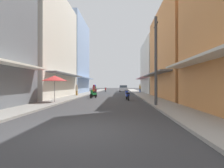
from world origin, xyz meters
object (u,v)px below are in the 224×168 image
(vendor_umbrella, at_px, (55,78))
(motorbike_maroon, at_px, (95,91))
(motorbike_orange, at_px, (94,91))
(motorbike_green, at_px, (93,94))
(motorbike_red, at_px, (106,90))
(utility_pole, at_px, (156,61))
(pedestrian_far, at_px, (77,90))
(parked_car, at_px, (123,88))
(pedestrian_midway, at_px, (140,88))
(motorbike_blue, at_px, (127,95))

(vendor_umbrella, bearing_deg, motorbike_maroon, 79.90)
(motorbike_orange, bearing_deg, vendor_umbrella, -103.81)
(motorbike_green, bearing_deg, vendor_umbrella, -112.17)
(motorbike_red, relative_size, utility_pole, 0.28)
(motorbike_red, distance_m, pedestrian_far, 14.93)
(motorbike_maroon, relative_size, parked_car, 0.42)
(motorbike_red, xyz_separation_m, utility_pole, (5.84, -25.65, 2.77))
(motorbike_maroon, bearing_deg, pedestrian_far, -147.60)
(motorbike_red, bearing_deg, utility_pole, -77.18)
(utility_pole, bearing_deg, pedestrian_far, 127.80)
(motorbike_maroon, relative_size, pedestrian_midway, 1.07)
(motorbike_blue, relative_size, vendor_umbrella, 0.77)
(motorbike_orange, height_order, motorbike_green, motorbike_orange)
(parked_car, bearing_deg, motorbike_maroon, -105.94)
(motorbike_green, distance_m, parked_car, 19.92)
(motorbike_orange, bearing_deg, motorbike_maroon, 93.41)
(motorbike_red, xyz_separation_m, motorbike_maroon, (-0.34, -13.21, 0.20))
(motorbike_orange, distance_m, parked_car, 17.63)
(motorbike_blue, xyz_separation_m, motorbike_maroon, (-4.36, 7.09, 0.20))
(motorbike_orange, xyz_separation_m, pedestrian_far, (-2.47, 0.86, 0.08))
(motorbike_blue, xyz_separation_m, pedestrian_far, (-6.69, 5.61, 0.29))
(pedestrian_midway, xyz_separation_m, vendor_umbrella, (-9.33, -19.98, 1.18))
(vendor_umbrella, bearing_deg, motorbike_green, 67.83)
(motorbike_green, relative_size, motorbike_maroon, 1.00)
(motorbike_red, relative_size, vendor_umbrella, 0.77)
(motorbike_blue, relative_size, parked_car, 0.43)
(motorbike_red, xyz_separation_m, motorbike_blue, (4.02, -20.30, 0.00))
(motorbike_green, height_order, motorbike_maroon, motorbike_maroon)
(motorbike_maroon, distance_m, pedestrian_midway, 12.03)
(motorbike_blue, height_order, parked_car, parked_car)
(motorbike_blue, relative_size, pedestrian_midway, 1.09)
(motorbike_orange, distance_m, motorbike_blue, 6.36)
(utility_pole, bearing_deg, pedestrian_midway, 86.66)
(motorbike_blue, height_order, pedestrian_far, pedestrian_far)
(motorbike_maroon, height_order, pedestrian_far, pedestrian_far)
(motorbike_orange, relative_size, vendor_umbrella, 0.77)
(motorbike_red, height_order, parked_car, parked_car)
(motorbike_orange, relative_size, motorbike_maroon, 1.03)
(motorbike_green, distance_m, pedestrian_midway, 15.82)
(motorbike_green, distance_m, vendor_umbrella, 6.45)
(parked_car, bearing_deg, motorbike_orange, -103.41)
(motorbike_maroon, height_order, parked_car, motorbike_maroon)
(parked_car, relative_size, utility_pole, 0.65)
(utility_pole, bearing_deg, motorbike_orange, 120.85)
(utility_pole, bearing_deg, parked_car, 94.09)
(motorbike_red, xyz_separation_m, vendor_umbrella, (-2.21, -23.75, 1.61))
(motorbike_maroon, relative_size, utility_pole, 0.28)
(motorbike_red, relative_size, parked_car, 0.43)
(vendor_umbrella, bearing_deg, utility_pole, -13.28)
(motorbike_red, relative_size, motorbike_maroon, 1.03)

